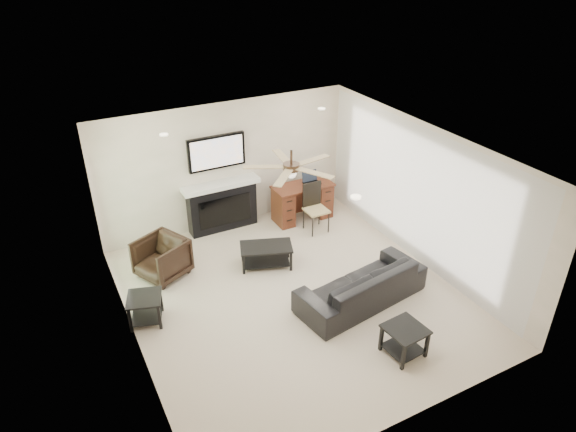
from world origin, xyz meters
name	(u,v)px	position (x,y,z in m)	size (l,w,h in m)	color
room_shell	(303,200)	(0.19, 0.08, 1.68)	(5.50, 5.54, 2.52)	beige
sofa	(361,285)	(0.89, -0.59, 0.31)	(2.15, 0.84, 0.63)	black
armchair	(162,258)	(-1.71, 1.56, 0.35)	(0.75, 0.77, 0.70)	black
coffee_table	(266,256)	(-0.01, 1.01, 0.20)	(0.90, 0.50, 0.40)	black
end_table_near	(404,341)	(0.74, -1.84, 0.23)	(0.52, 0.52, 0.45)	black
end_table_left	(146,309)	(-2.26, 0.51, 0.23)	(0.50, 0.50, 0.45)	black
fireplace_unit	(221,185)	(-0.19, 2.58, 0.95)	(1.52, 0.34, 1.91)	black
desk	(302,202)	(1.39, 2.20, 0.38)	(1.22, 0.56, 0.76)	#401810
desk_chair	(316,209)	(1.39, 1.65, 0.48)	(0.42, 0.44, 0.97)	black
laptop	(312,178)	(1.59, 2.18, 0.88)	(0.33, 0.24, 0.23)	black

